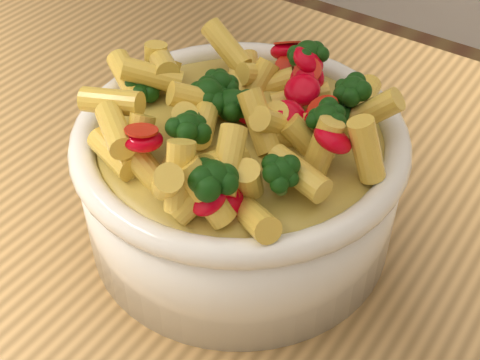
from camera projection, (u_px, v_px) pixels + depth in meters
The scene contains 3 objects.
table at pixel (173, 316), 0.60m from camera, with size 1.20×0.80×0.90m.
serving_bowl at pixel (240, 179), 0.51m from camera, with size 0.25×0.25×0.11m.
pasta_salad at pixel (240, 109), 0.47m from camera, with size 0.19×0.19×0.04m.
Camera 1 is at (0.26, -0.27, 1.30)m, focal length 50.00 mm.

